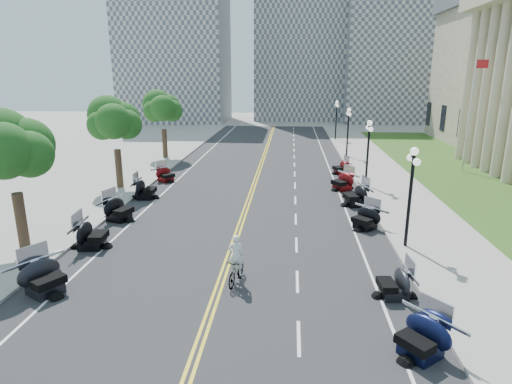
{
  "coord_description": "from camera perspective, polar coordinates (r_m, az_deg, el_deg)",
  "views": [
    {
      "loc": [
        2.79,
        -16.36,
        8.41
      ],
      "look_at": [
        0.91,
        6.7,
        2.0
      ],
      "focal_mm": 30.0,
      "sensor_mm": 36.0,
      "label": 1
    }
  ],
  "objects": [
    {
      "name": "ground",
      "position": [
        18.61,
        -4.57,
        -11.44
      ],
      "size": [
        160.0,
        160.0,
        0.0
      ],
      "primitive_type": "plane",
      "color": "gray"
    },
    {
      "name": "road",
      "position": [
        27.81,
        -1.32,
        -2.11
      ],
      "size": [
        16.0,
        90.0,
        0.01
      ],
      "primitive_type": "cube",
      "color": "#333335",
      "rests_on": "ground"
    },
    {
      "name": "centerline_yellow_a",
      "position": [
        27.82,
        -1.56,
        -2.09
      ],
      "size": [
        0.12,
        90.0,
        0.0
      ],
      "primitive_type": "cube",
      "color": "yellow",
      "rests_on": "road"
    },
    {
      "name": "centerline_yellow_b",
      "position": [
        27.8,
        -1.07,
        -2.1
      ],
      "size": [
        0.12,
        90.0,
        0.0
      ],
      "primitive_type": "cube",
      "color": "yellow",
      "rests_on": "road"
    },
    {
      "name": "edge_line_north",
      "position": [
        27.9,
        11.88,
        -2.37
      ],
      "size": [
        0.12,
        90.0,
        0.0
      ],
      "primitive_type": "cube",
      "color": "white",
      "rests_on": "road"
    },
    {
      "name": "edge_line_south",
      "position": [
        29.16,
        -13.93,
        -1.72
      ],
      "size": [
        0.12,
        90.0,
        0.0
      ],
      "primitive_type": "cube",
      "color": "white",
      "rests_on": "road"
    },
    {
      "name": "lane_dash_5",
      "position": [
        14.95,
        5.72,
        -18.78
      ],
      "size": [
        0.12,
        2.0,
        0.0
      ],
      "primitive_type": "cube",
      "color": "white",
      "rests_on": "road"
    },
    {
      "name": "lane_dash_6",
      "position": [
        18.4,
        5.53,
        -11.76
      ],
      "size": [
        0.12,
        2.0,
        0.0
      ],
      "primitive_type": "cube",
      "color": "white",
      "rests_on": "road"
    },
    {
      "name": "lane_dash_7",
      "position": [
        22.03,
        5.41,
        -7.0
      ],
      "size": [
        0.12,
        2.0,
        0.0
      ],
      "primitive_type": "cube",
      "color": "white",
      "rests_on": "road"
    },
    {
      "name": "lane_dash_8",
      "position": [
        25.78,
        5.33,
        -3.6
      ],
      "size": [
        0.12,
        2.0,
        0.0
      ],
      "primitive_type": "cube",
      "color": "white",
      "rests_on": "road"
    },
    {
      "name": "lane_dash_9",
      "position": [
        29.59,
        5.26,
        -1.07
      ],
      "size": [
        0.12,
        2.0,
        0.0
      ],
      "primitive_type": "cube",
      "color": "white",
      "rests_on": "road"
    },
    {
      "name": "lane_dash_10",
      "position": [
        33.44,
        5.21,
        0.88
      ],
      "size": [
        0.12,
        2.0,
        0.0
      ],
      "primitive_type": "cube",
      "color": "white",
      "rests_on": "road"
    },
    {
      "name": "lane_dash_11",
      "position": [
        37.32,
        5.18,
        2.42
      ],
      "size": [
        0.12,
        2.0,
        0.0
      ],
      "primitive_type": "cube",
      "color": "white",
      "rests_on": "road"
    },
    {
      "name": "lane_dash_12",
      "position": [
        41.23,
        5.15,
        3.67
      ],
      "size": [
        0.12,
        2.0,
        0.0
      ],
      "primitive_type": "cube",
      "color": "white",
      "rests_on": "road"
    },
    {
      "name": "lane_dash_13",
      "position": [
        45.15,
        5.12,
        4.71
      ],
      "size": [
        0.12,
        2.0,
        0.0
      ],
      "primitive_type": "cube",
      "color": "white",
      "rests_on": "road"
    },
    {
      "name": "lane_dash_14",
      "position": [
        49.09,
        5.1,
        5.58
      ],
      "size": [
        0.12,
        2.0,
        0.0
      ],
      "primitive_type": "cube",
      "color": "white",
      "rests_on": "road"
    },
    {
      "name": "lane_dash_15",
      "position": [
        53.04,
        5.08,
        6.32
      ],
      "size": [
        0.12,
        2.0,
        0.0
      ],
      "primitive_type": "cube",
      "color": "white",
      "rests_on": "road"
    },
    {
      "name": "lane_dash_16",
      "position": [
        56.99,
        5.06,
        6.96
      ],
      "size": [
        0.12,
        2.0,
        0.0
      ],
      "primitive_type": "cube",
      "color": "white",
      "rests_on": "road"
    },
    {
      "name": "lane_dash_17",
      "position": [
        60.95,
        5.05,
        7.51
      ],
      "size": [
        0.12,
        2.0,
        0.0
      ],
      "primitive_type": "cube",
      "color": "white",
      "rests_on": "road"
    },
    {
      "name": "lane_dash_18",
      "position": [
        64.91,
        5.04,
        8.0
      ],
      "size": [
        0.12,
        2.0,
        0.0
      ],
      "primitive_type": "cube",
      "color": "white",
      "rests_on": "road"
    },
    {
      "name": "lane_dash_19",
      "position": [
        68.88,
        5.03,
        8.43
      ],
      "size": [
        0.12,
        2.0,
        0.0
      ],
      "primitive_type": "cube",
      "color": "white",
      "rests_on": "road"
    },
    {
      "name": "sidewalk_north",
      "position": [
        28.7,
        20.04,
        -2.37
      ],
      "size": [
        5.0,
        90.0,
        0.15
      ],
      "primitive_type": "cube",
      "color": "#9E9991",
      "rests_on": "ground"
    },
    {
      "name": "sidewalk_south",
      "position": [
        30.68,
        -21.22,
        -1.36
      ],
      "size": [
        5.0,
        90.0,
        0.15
      ],
      "primitive_type": "cube",
      "color": "#9E9991",
      "rests_on": "ground"
    },
    {
      "name": "lawn",
      "position": [
        38.3,
        27.12,
        1.15
      ],
      "size": [
        9.0,
        60.0,
        0.1
      ],
      "primitive_type": "cube",
      "color": "#356023",
      "rests_on": "ground"
    },
    {
      "name": "distant_block_a",
      "position": [
        81.21,
        -10.73,
        18.48
      ],
      "size": [
        18.0,
        14.0,
        26.0
      ],
      "primitive_type": "cube",
      "color": "gray",
      "rests_on": "ground"
    },
    {
      "name": "distant_block_b",
      "position": [
        84.63,
        5.82,
        19.88
      ],
      "size": [
        16.0,
        12.0,
        30.0
      ],
      "primitive_type": "cube",
      "color": "gray",
      "rests_on": "ground"
    },
    {
      "name": "distant_block_c",
      "position": [
        83.64,
        18.74,
        16.49
      ],
      "size": [
        20.0,
        14.0,
        22.0
      ],
      "primitive_type": "cube",
      "color": "gray",
      "rests_on": "ground"
    },
    {
      "name": "street_lamp_2",
      "position": [
        21.96,
        19.82,
        -0.8
      ],
      "size": [
        0.5,
        1.2,
        4.9
      ],
      "primitive_type": null,
      "color": "black",
      "rests_on": "sidewalk_north"
    },
    {
      "name": "street_lamp_3",
      "position": [
        33.39,
        14.66,
        4.96
      ],
      "size": [
        0.5,
        1.2,
        4.9
      ],
      "primitive_type": null,
      "color": "black",
      "rests_on": "sidewalk_north"
    },
    {
      "name": "street_lamp_4",
      "position": [
        45.12,
        12.14,
        7.75
      ],
      "size": [
        0.5,
        1.2,
        4.9
      ],
      "primitive_type": null,
      "color": "black",
      "rests_on": "sidewalk_north"
    },
    {
      "name": "street_lamp_5",
      "position": [
        56.96,
        10.64,
        9.37
      ],
      "size": [
        0.5,
        1.2,
        4.9
      ],
      "primitive_type": null,
      "color": "black",
      "rests_on": "sidewalk_north"
    },
    {
      "name": "flagpole",
      "position": [
        41.41,
        26.56,
        9.16
      ],
      "size": [
        1.1,
        0.2,
        10.0
      ],
      "primitive_type": null,
      "color": "silver",
      "rests_on": "ground"
    },
    {
      "name": "tree_2",
      "position": [
        22.68,
        -29.84,
        4.14
      ],
      "size": [
        4.8,
        4.8,
        9.2
      ],
      "primitive_type": null,
      "color": "#235619",
      "rests_on": "sidewalk_south"
    },
    {
      "name": "tree_3",
      "position": [
        33.15,
        -18.27,
        8.38
      ],
      "size": [
        4.8,
        4.8,
        9.2
      ],
      "primitive_type": null,
      "color": "#235619",
      "rests_on": "sidewalk_south"
    },
    {
      "name": "tree_4",
      "position": [
        44.41,
        -12.3,
        10.41
      ],
      "size": [
        4.8,
        4.8,
        9.2
      ],
      "primitive_type": null,
      "color": "#235619",
      "rests_on": "sidewalk_south"
    },
    {
      "name": "motorcycle_n_4",
      "position": [
        14.66,
        21.25,
        -17.39
      ],
      "size": [
        2.85,
        2.85,
        1.42
      ],
      "primitive_type": null,
      "rotation": [
        0.0,
        0.0,
        -0.89
      ],
      "color": "black",
      "rests_on": "road"
    },
    {
      "name": "motorcycle_n_5",
      "position": [
        17.7,
        18.01,
        -11.32
      ],
      "size": [
        2.04,
        2.04,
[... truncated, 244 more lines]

